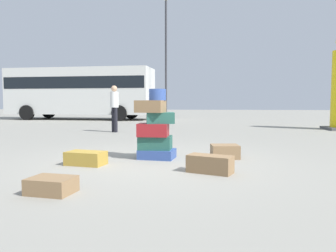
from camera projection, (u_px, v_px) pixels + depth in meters
name	position (u px, v px, depth m)	size (l,w,h in m)	color
ground_plane	(151.00, 162.00, 5.97)	(80.00, 80.00, 0.00)	gray
suitcase_tower	(155.00, 130.00, 6.27)	(0.77, 0.60, 1.34)	#334F99
suitcase_tan_upright_blue	(86.00, 158.00, 5.69)	(0.66, 0.39, 0.23)	#B28C33
suitcase_brown_foreground_far	(52.00, 185.00, 3.91)	(0.52, 0.40, 0.19)	olive
suitcase_brown_foreground_near	(225.00, 151.00, 6.36)	(0.52, 0.42, 0.26)	olive
suitcase_brown_right_side	(210.00, 164.00, 5.04)	(0.69, 0.32, 0.27)	olive
person_bearded_onlooker	(114.00, 104.00, 11.79)	(0.30, 0.30, 1.69)	black
parked_bus	(81.00, 90.00, 20.35)	(9.12, 3.15, 3.15)	silver
lamp_post	(166.00, 41.00, 18.59)	(0.36, 0.36, 7.18)	#333338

